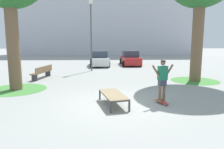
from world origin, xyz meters
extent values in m
plane|color=#999993|center=(0.00, 0.00, 0.00)|extent=(120.00, 120.00, 0.00)
cube|color=silver|center=(-0.48, 30.23, 7.99)|extent=(32.96, 4.00, 15.97)
cube|color=#38383D|center=(-0.60, 0.60, 0.19)|extent=(0.07, 0.07, 0.38)
cube|color=#38383D|center=(0.08, 0.76, 0.19)|extent=(0.07, 0.07, 0.38)
cube|color=#38383D|center=(-0.17, -1.19, 0.19)|extent=(0.07, 0.07, 0.38)
cube|color=#38383D|center=(0.51, -1.03, 0.19)|extent=(0.07, 0.07, 0.38)
cylinder|color=#38383D|center=(-0.39, -0.30, 0.41)|extent=(0.49, 1.86, 0.05)
cylinder|color=#38383D|center=(0.29, -0.14, 0.41)|extent=(0.49, 1.86, 0.05)
cylinder|color=#38383D|center=(-0.26, 0.68, 0.41)|extent=(0.75, 0.23, 0.05)
cylinder|color=#38383D|center=(0.17, -1.11, 0.41)|extent=(0.75, 0.23, 0.05)
cube|color=#847051|center=(-0.05, -0.22, 0.45)|extent=(1.18, 2.02, 0.03)
cube|color=#B23333|center=(1.94, -0.10, 0.08)|extent=(0.44, 0.82, 0.02)
cylinder|color=silver|center=(1.78, 0.14, 0.03)|extent=(0.05, 0.06, 0.06)
cylinder|color=silver|center=(1.93, 0.19, 0.03)|extent=(0.05, 0.06, 0.06)
cylinder|color=silver|center=(1.96, -0.39, 0.03)|extent=(0.05, 0.06, 0.06)
cylinder|color=silver|center=(2.10, -0.34, 0.03)|extent=(0.05, 0.06, 0.06)
cylinder|color=brown|center=(1.85, -0.13, 0.50)|extent=(0.11, 0.11, 0.82)
cube|color=#99704C|center=(1.83, -0.08, 0.13)|extent=(0.17, 0.26, 0.07)
cylinder|color=brown|center=(2.04, -0.07, 0.50)|extent=(0.11, 0.11, 0.82)
cube|color=#99704C|center=(2.02, -0.02, 0.13)|extent=(0.17, 0.26, 0.07)
cube|color=#33384C|center=(1.94, -0.10, 0.88)|extent=(0.35, 0.28, 0.24)
cube|color=#196647|center=(1.94, -0.10, 1.28)|extent=(0.41, 0.32, 0.56)
cylinder|color=brown|center=(1.66, -0.19, 1.35)|extent=(0.40, 0.20, 0.52)
cylinder|color=brown|center=(2.23, -0.01, 1.35)|extent=(0.40, 0.20, 0.52)
sphere|color=brown|center=(1.94, -0.10, 1.69)|extent=(0.20, 0.20, 0.20)
cylinder|color=black|center=(1.94, -0.10, 1.76)|extent=(0.19, 0.19, 0.05)
cylinder|color=brown|center=(-5.06, 2.69, 2.26)|extent=(0.63, 0.63, 4.52)
cylinder|color=#47893D|center=(-5.06, 2.69, 0.00)|extent=(3.11, 3.11, 0.01)
cylinder|color=brown|center=(5.39, 4.82, 2.48)|extent=(0.69, 0.69, 4.95)
cylinder|color=#47893D|center=(5.39, 4.82, 0.00)|extent=(2.99, 2.99, 0.01)
cube|color=silver|center=(-0.93, 13.21, 0.51)|extent=(1.96, 4.30, 0.70)
cube|color=#2D3847|center=(-0.94, 13.36, 1.18)|extent=(1.69, 2.20, 0.64)
cylinder|color=black|center=(0.00, 11.97, 0.30)|extent=(0.26, 0.61, 0.60)
cylinder|color=black|center=(-1.70, 11.86, 0.30)|extent=(0.26, 0.61, 0.60)
cylinder|color=black|center=(-0.16, 14.57, 0.30)|extent=(0.26, 0.61, 0.60)
cylinder|color=black|center=(-1.86, 14.46, 0.30)|extent=(0.26, 0.61, 0.60)
cube|color=red|center=(2.29, 13.84, 0.51)|extent=(1.84, 4.26, 0.70)
cube|color=#2D3847|center=(2.28, 13.99, 1.18)|extent=(1.63, 2.15, 0.64)
cylinder|color=black|center=(3.18, 12.57, 0.30)|extent=(0.24, 0.61, 0.60)
cylinder|color=black|center=(1.48, 12.51, 0.30)|extent=(0.24, 0.61, 0.60)
cylinder|color=black|center=(3.09, 15.18, 0.30)|extent=(0.24, 0.61, 0.60)
cylinder|color=black|center=(1.39, 15.12, 0.30)|extent=(0.24, 0.61, 0.60)
cube|color=brown|center=(-4.71, 6.05, 0.43)|extent=(0.87, 2.44, 0.06)
cube|color=brown|center=(-4.51, 6.02, 0.65)|extent=(0.48, 2.37, 0.36)
cube|color=#424247|center=(-4.88, 5.11, 0.20)|extent=(0.38, 0.15, 0.40)
cube|color=#424247|center=(-4.53, 7.00, 0.20)|extent=(0.38, 0.15, 0.40)
cylinder|color=#4C4C51|center=(-1.51, 9.55, 2.75)|extent=(0.12, 0.12, 5.50)
sphere|color=silver|center=(-1.51, 9.55, 5.65)|extent=(0.36, 0.36, 0.36)
camera|label=1|loc=(-0.37, -8.51, 2.57)|focal=34.32mm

